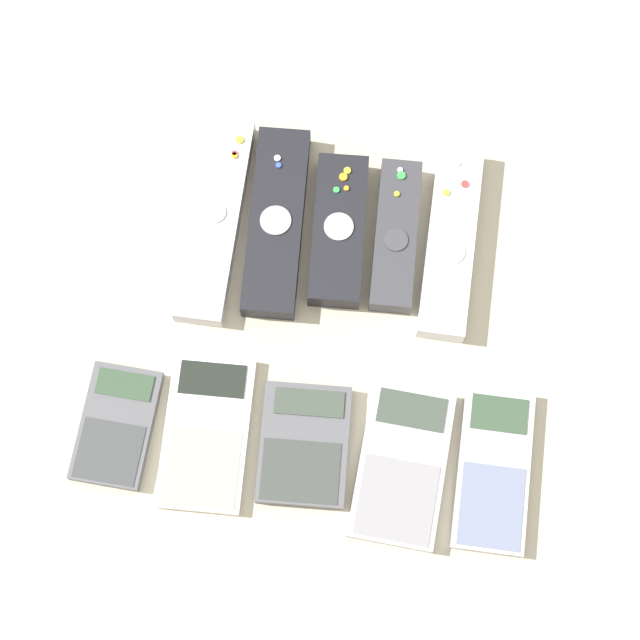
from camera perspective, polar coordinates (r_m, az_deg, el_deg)
ground_plane at (r=1.05m, az=-0.21°, el=-1.87°), size 3.00×3.00×0.00m
remote_0 at (r=1.09m, az=-5.62°, el=5.37°), size 0.05×0.22×0.02m
remote_1 at (r=1.09m, az=-2.34°, el=5.24°), size 0.06×0.20×0.03m
remote_2 at (r=1.08m, az=1.00°, el=4.80°), size 0.06×0.16×0.03m
remote_3 at (r=1.08m, az=4.06°, el=4.52°), size 0.05×0.16×0.03m
remote_4 at (r=1.09m, az=6.98°, el=4.19°), size 0.05×0.20×0.03m
calculator_0 at (r=1.05m, az=-10.79°, el=-5.55°), size 0.07×0.12×0.01m
calculator_1 at (r=1.04m, az=-6.07°, el=-5.98°), size 0.08×0.15×0.01m
calculator_2 at (r=1.03m, az=-0.86°, el=-6.66°), size 0.09×0.12×0.02m
calculator_3 at (r=1.03m, az=4.41°, el=-7.69°), size 0.09×0.16×0.02m
calculator_4 at (r=1.04m, az=9.24°, el=-7.88°), size 0.07×0.16×0.02m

